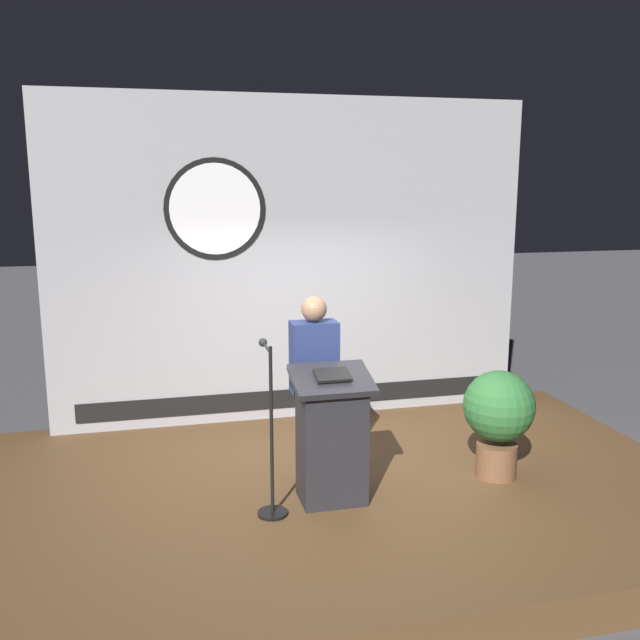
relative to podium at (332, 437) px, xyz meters
name	(u,v)px	position (x,y,z in m)	size (l,w,h in m)	color
ground_plane	(337,515)	(0.13, 0.29, -0.84)	(40.00, 40.00, 0.00)	#4C4C51
stage_platform	(337,499)	(0.13, 0.29, -0.69)	(6.40, 4.00, 0.30)	brown
banner_display	(292,262)	(0.11, 2.14, 1.19)	(5.17, 0.12, 3.46)	#9E9EA3
podium	(332,437)	(0.00, 0.00, 0.00)	(0.64, 0.50, 1.12)	#26262B
speaker_person	(314,387)	(-0.03, 0.48, 0.29)	(0.40, 0.26, 1.63)	black
microphone_stand	(271,456)	(-0.52, -0.10, -0.07)	(0.24, 0.51, 1.37)	black
potted_plant	(499,413)	(1.54, 0.11, 0.04)	(0.63, 0.63, 0.96)	brown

